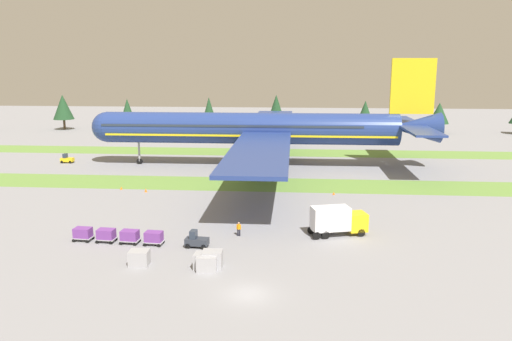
# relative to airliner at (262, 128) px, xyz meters

# --- Properties ---
(ground_plane) EXTENTS (400.00, 400.00, 0.00)m
(ground_plane) POSITION_rel_airliner_xyz_m (2.69, -58.55, -7.68)
(ground_plane) COLOR gray
(grass_strip_near) EXTENTS (320.00, 10.24, 0.01)m
(grass_strip_near) POSITION_rel_airliner_xyz_m (2.69, -16.25, -7.68)
(grass_strip_near) COLOR olive
(grass_strip_near) RESTS_ON ground
(grass_strip_far) EXTENTS (320.00, 10.24, 0.01)m
(grass_strip_far) POSITION_rel_airliner_xyz_m (2.69, 16.23, -7.68)
(grass_strip_far) COLOR olive
(grass_strip_far) RESTS_ON ground
(airliner) EXTENTS (69.95, 85.39, 21.45)m
(airliner) POSITION_rel_airliner_xyz_m (0.00, 0.00, 0.00)
(airliner) COLOR navy
(airliner) RESTS_ON ground
(baggage_tug) EXTENTS (2.70, 1.50, 1.97)m
(baggage_tug) POSITION_rel_airliner_xyz_m (-4.29, -47.15, -6.87)
(baggage_tug) COLOR #2D333D
(baggage_tug) RESTS_ON ground
(cargo_dolly_lead) EXTENTS (2.31, 1.67, 1.55)m
(cargo_dolly_lead) POSITION_rel_airliner_xyz_m (-9.29, -46.74, -6.76)
(cargo_dolly_lead) COLOR #A3A3A8
(cargo_dolly_lead) RESTS_ON ground
(cargo_dolly_second) EXTENTS (2.31, 1.67, 1.55)m
(cargo_dolly_second) POSITION_rel_airliner_xyz_m (-12.19, -46.51, -6.76)
(cargo_dolly_second) COLOR #A3A3A8
(cargo_dolly_second) RESTS_ON ground
(cargo_dolly_third) EXTENTS (2.31, 1.67, 1.55)m
(cargo_dolly_third) POSITION_rel_airliner_xyz_m (-15.08, -46.27, -6.76)
(cargo_dolly_third) COLOR #A3A3A8
(cargo_dolly_third) RESTS_ON ground
(cargo_dolly_fourth) EXTENTS (2.31, 1.67, 1.55)m
(cargo_dolly_fourth) POSITION_rel_airliner_xyz_m (-17.97, -46.04, -6.76)
(cargo_dolly_fourth) COLOR #A3A3A8
(cargo_dolly_fourth) RESTS_ON ground
(catering_truck) EXTENTS (7.32, 4.10, 3.58)m
(catering_truck) POSITION_rel_airliner_xyz_m (11.92, -41.73, -5.73)
(catering_truck) COLOR yellow
(catering_truck) RESTS_ON ground
(pushback_tractor) EXTENTS (2.61, 1.31, 1.97)m
(pushback_tractor) POSITION_rel_airliner_xyz_m (-41.12, -0.16, -6.87)
(pushback_tractor) COLOR yellow
(pushback_tractor) RESTS_ON ground
(ground_crew_marshaller) EXTENTS (0.42, 0.43, 1.74)m
(ground_crew_marshaller) POSITION_rel_airliner_xyz_m (11.49, -40.76, -6.73)
(ground_crew_marshaller) COLOR black
(ground_crew_marshaller) RESTS_ON ground
(ground_crew_loader) EXTENTS (0.55, 0.36, 1.74)m
(ground_crew_loader) POSITION_rel_airliner_xyz_m (0.07, -42.96, -6.73)
(ground_crew_loader) COLOR black
(ground_crew_loader) RESTS_ON ground
(uld_container_0) EXTENTS (2.06, 1.67, 1.56)m
(uld_container_0) POSITION_rel_airliner_xyz_m (-9.15, -52.69, -6.90)
(uld_container_0) COLOR #A3A3A8
(uld_container_0) RESTS_ON ground
(uld_container_1) EXTENTS (2.08, 1.70, 1.60)m
(uld_container_1) POSITION_rel_airliner_xyz_m (-2.29, -53.04, -6.88)
(uld_container_1) COLOR #A3A3A8
(uld_container_1) RESTS_ON ground
(uld_container_2) EXTENTS (2.05, 1.67, 1.78)m
(uld_container_2) POSITION_rel_airliner_xyz_m (-1.51, -52.74, -6.79)
(uld_container_2) COLOR #A3A3A8
(uld_container_2) RESTS_ON ground
(uld_container_3) EXTENTS (2.12, 1.75, 1.56)m
(uld_container_3) POSITION_rel_airliner_xyz_m (-1.95, -53.54, -6.90)
(uld_container_3) COLOR #A3A3A8
(uld_container_3) RESTS_ON ground
(taxiway_marker_0) EXTENTS (0.44, 0.44, 0.48)m
(taxiway_marker_0) POSITION_rel_airliner_xyz_m (12.89, -22.30, -7.44)
(taxiway_marker_0) COLOR orange
(taxiway_marker_0) RESTS_ON ground
(taxiway_marker_1) EXTENTS (0.44, 0.44, 0.49)m
(taxiway_marker_1) POSITION_rel_airliner_xyz_m (-21.92, -21.66, -7.44)
(taxiway_marker_1) COLOR orange
(taxiway_marker_1) RESTS_ON ground
(taxiway_marker_2) EXTENTS (0.44, 0.44, 0.62)m
(taxiway_marker_2) POSITION_rel_airliner_xyz_m (-17.37, -23.01, -7.37)
(taxiway_marker_2) COLOR orange
(taxiway_marker_2) RESTS_ON ground
(distant_tree_line) EXTENTS (191.46, 11.62, 11.59)m
(distant_tree_line) POSITION_rel_airliner_xyz_m (4.34, 51.36, -0.98)
(distant_tree_line) COLOR #4C3823
(distant_tree_line) RESTS_ON ground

